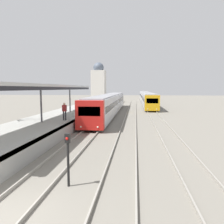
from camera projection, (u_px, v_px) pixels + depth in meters
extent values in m
plane|color=slate|center=(2.00, 218.00, 6.63)|extent=(240.00, 240.00, 0.00)
cube|color=gray|center=(24.00, 217.00, 6.55)|extent=(0.07, 120.00, 0.15)
cube|color=gray|center=(87.00, 221.00, 6.34)|extent=(0.07, 120.00, 0.15)
cube|color=beige|center=(40.00, 86.00, 19.22)|extent=(4.00, 21.41, 0.20)
cube|color=black|center=(62.00, 88.00, 19.03)|extent=(0.08, 21.41, 0.24)
cylinder|color=#47474C|center=(41.00, 105.00, 19.40)|extent=(0.16, 0.16, 3.13)
cylinder|color=#47474C|center=(70.00, 100.00, 27.86)|extent=(0.16, 0.16, 3.13)
cylinder|color=#2D2D33|center=(64.00, 116.00, 20.64)|extent=(0.14, 0.14, 0.85)
cylinder|color=#2D2D33|center=(66.00, 116.00, 20.62)|extent=(0.14, 0.14, 0.85)
cube|color=maroon|center=(64.00, 108.00, 20.55)|extent=(0.40, 0.22, 0.60)
sphere|color=tan|center=(64.00, 104.00, 20.51)|extent=(0.22, 0.22, 0.22)
cube|color=red|center=(90.00, 115.00, 19.25)|extent=(2.51, 0.70, 2.61)
cube|color=black|center=(89.00, 111.00, 18.88)|extent=(1.96, 0.04, 0.83)
sphere|color=#EFEACC|center=(81.00, 127.00, 19.10)|extent=(0.16, 0.16, 0.16)
sphere|color=#EFEACC|center=(98.00, 127.00, 18.94)|extent=(0.16, 0.16, 0.16)
cube|color=silver|center=(103.00, 107.00, 26.90)|extent=(2.51, 14.79, 2.61)
cube|color=gray|center=(103.00, 96.00, 26.75)|extent=(2.21, 14.49, 0.12)
cube|color=black|center=(103.00, 105.00, 26.87)|extent=(2.53, 13.60, 0.68)
cylinder|color=black|center=(86.00, 123.00, 22.40)|extent=(0.12, 0.70, 0.70)
cylinder|color=black|center=(106.00, 124.00, 22.17)|extent=(0.12, 0.70, 0.70)
cylinder|color=black|center=(101.00, 113.00, 31.89)|extent=(0.12, 0.70, 0.70)
cylinder|color=black|center=(115.00, 113.00, 31.67)|extent=(0.12, 0.70, 0.70)
cube|color=silver|center=(115.00, 101.00, 41.86)|extent=(2.51, 14.79, 2.61)
cube|color=gray|center=(115.00, 94.00, 41.71)|extent=(2.21, 14.49, 0.12)
cube|color=black|center=(115.00, 99.00, 41.83)|extent=(2.53, 13.60, 0.68)
cylinder|color=black|center=(106.00, 109.00, 37.36)|extent=(0.12, 0.70, 0.70)
cylinder|color=black|center=(118.00, 109.00, 37.13)|extent=(0.12, 0.70, 0.70)
cylinder|color=black|center=(112.00, 105.00, 46.85)|extent=(0.12, 0.70, 0.70)
cylinder|color=black|center=(122.00, 105.00, 46.62)|extent=(0.12, 0.70, 0.70)
cube|color=gold|center=(152.00, 103.00, 35.69)|extent=(2.44, 0.70, 2.55)
cube|color=black|center=(152.00, 101.00, 35.32)|extent=(1.90, 0.04, 0.82)
sphere|color=#EFEACC|center=(148.00, 109.00, 35.54)|extent=(0.16, 0.16, 0.16)
sphere|color=#EFEACC|center=(157.00, 109.00, 35.38)|extent=(0.16, 0.16, 0.16)
cube|color=#B7B7BC|center=(149.00, 100.00, 43.07)|extent=(2.44, 14.23, 2.55)
cube|color=gray|center=(149.00, 94.00, 42.92)|extent=(2.14, 13.94, 0.12)
cube|color=black|center=(149.00, 99.00, 43.03)|extent=(2.46, 13.09, 0.66)
cylinder|color=black|center=(145.00, 109.00, 38.74)|extent=(0.12, 0.70, 0.70)
cylinder|color=black|center=(157.00, 109.00, 38.51)|extent=(0.12, 0.70, 0.70)
cylinder|color=black|center=(143.00, 105.00, 47.88)|extent=(0.12, 0.70, 0.70)
cylinder|color=black|center=(153.00, 105.00, 47.65)|extent=(0.12, 0.70, 0.70)
cube|color=#B7B7BC|center=(146.00, 97.00, 57.47)|extent=(2.44, 14.23, 2.55)
cube|color=gray|center=(146.00, 92.00, 57.33)|extent=(2.14, 13.94, 0.12)
cube|color=black|center=(146.00, 96.00, 57.44)|extent=(2.46, 13.09, 0.66)
cylinder|color=black|center=(142.00, 103.00, 53.14)|extent=(0.12, 0.70, 0.70)
cylinder|color=black|center=(151.00, 103.00, 52.92)|extent=(0.12, 0.70, 0.70)
cylinder|color=black|center=(141.00, 101.00, 62.28)|extent=(0.12, 0.70, 0.70)
cylinder|color=black|center=(149.00, 101.00, 62.06)|extent=(0.12, 0.70, 0.70)
cube|color=#B7B7BC|center=(144.00, 96.00, 71.88)|extent=(2.44, 14.23, 2.55)
cube|color=gray|center=(144.00, 92.00, 71.73)|extent=(2.14, 13.94, 0.12)
cube|color=black|center=(144.00, 95.00, 71.85)|extent=(2.46, 13.09, 0.66)
cylinder|color=black|center=(141.00, 100.00, 67.55)|extent=(0.12, 0.70, 0.70)
cylinder|color=black|center=(148.00, 100.00, 67.32)|extent=(0.12, 0.70, 0.70)
cylinder|color=black|center=(140.00, 99.00, 76.69)|extent=(0.12, 0.70, 0.70)
cylinder|color=black|center=(146.00, 99.00, 76.46)|extent=(0.12, 0.70, 0.70)
cylinder|color=black|center=(68.00, 165.00, 8.69)|extent=(0.10, 0.10, 1.80)
cube|color=black|center=(68.00, 138.00, 8.57)|extent=(0.20, 0.14, 0.36)
sphere|color=red|center=(67.00, 139.00, 8.48)|extent=(0.11, 0.11, 0.11)
cube|color=silver|center=(99.00, 86.00, 64.97)|extent=(4.02, 4.02, 9.15)
sphere|color=#4C5666|center=(99.00, 68.00, 64.39)|extent=(3.09, 3.09, 3.09)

